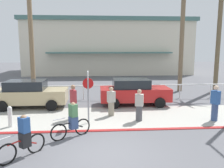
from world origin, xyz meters
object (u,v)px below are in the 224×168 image
object	(u,v)px
palm_tree_1	(29,5)
pedestrian_1	(139,107)
palm_tree_3	(221,14)
car_tan_1	(30,94)
cyclist_black_0	(72,121)
pedestrian_0	(111,103)
pedestrian_2	(215,104)
car_red_2	(134,92)
palm_tree_2	(183,12)
pedestrian_3	(73,103)
stop_sign_bike_lane	(88,90)
bollard_1	(10,116)
cyclist_red_1	(24,138)

from	to	relation	value
palm_tree_1	pedestrian_1	bearing A→B (deg)	-48.01
palm_tree_3	car_tan_1	bearing A→B (deg)	-162.61
palm_tree_3	cyclist_black_0	xyz separation A→B (m)	(-11.17, -9.45, -5.61)
pedestrian_0	pedestrian_2	distance (m)	5.29
car_red_2	cyclist_black_0	distance (m)	6.20
palm_tree_2	cyclist_black_0	distance (m)	13.85
palm_tree_1	pedestrian_3	xyz separation A→B (m)	(3.92, -7.49, -6.07)
pedestrian_1	palm_tree_1	bearing A→B (deg)	131.99
stop_sign_bike_lane	palm_tree_1	bearing A→B (deg)	119.86
palm_tree_1	car_tan_1	size ratio (longest dim) A/B	2.19
pedestrian_2	pedestrian_0	bearing A→B (deg)	166.50
car_tan_1	pedestrian_3	xyz separation A→B (m)	(2.89, -2.57, -0.03)
stop_sign_bike_lane	car_tan_1	distance (m)	4.99
pedestrian_2	cyclist_black_0	bearing A→B (deg)	-166.83
car_tan_1	pedestrian_2	distance (m)	10.56
palm_tree_1	car_tan_1	world-z (taller)	palm_tree_1
stop_sign_bike_lane	pedestrian_2	world-z (taller)	stop_sign_bike_lane
pedestrian_1	palm_tree_2	bearing A→B (deg)	57.27
bollard_1	pedestrian_0	xyz separation A→B (m)	(4.82, 1.44, 0.21)
palm_tree_3	stop_sign_bike_lane	bearing A→B (deg)	-143.78
stop_sign_bike_lane	palm_tree_3	size ratio (longest dim) A/B	0.30
bollard_1	cyclist_red_1	world-z (taller)	cyclist_red_1
car_tan_1	cyclist_red_1	size ratio (longest dim) A/B	2.93
palm_tree_2	pedestrian_0	size ratio (longest dim) A/B	5.79
palm_tree_1	pedestrian_2	bearing A→B (deg)	-36.90
cyclist_red_1	pedestrian_2	size ratio (longest dim) A/B	0.82
stop_sign_bike_lane	pedestrian_3	bearing A→B (deg)	138.15
cyclist_red_1	cyclist_black_0	bearing A→B (deg)	49.30
palm_tree_1	pedestrian_0	world-z (taller)	palm_tree_1
car_red_2	cyclist_red_1	distance (m)	8.43
bollard_1	pedestrian_1	size ratio (longest dim) A/B	0.61
palm_tree_1	cyclist_black_0	size ratio (longest dim) A/B	6.24
stop_sign_bike_lane	car_red_2	xyz separation A→B (m)	(2.81, 3.45, -0.81)
pedestrian_1	pedestrian_3	xyz separation A→B (m)	(-3.32, 0.54, 0.10)
palm_tree_1	pedestrian_3	distance (m)	10.41
palm_tree_1	pedestrian_3	world-z (taller)	palm_tree_1
stop_sign_bike_lane	palm_tree_2	world-z (taller)	palm_tree_2
palm_tree_1	palm_tree_2	xyz separation A→B (m)	(12.21, -0.30, -0.44)
stop_sign_bike_lane	palm_tree_3	xyz separation A→B (m)	(10.55, 7.73, 4.63)
palm_tree_3	pedestrian_3	distance (m)	14.41
stop_sign_bike_lane	pedestrian_3	distance (m)	1.35
cyclist_red_1	palm_tree_1	bearing A→B (deg)	102.75
pedestrian_1	pedestrian_2	bearing A→B (deg)	-3.79
cyclist_black_0	car_tan_1	bearing A→B (deg)	121.57
stop_sign_bike_lane	cyclist_red_1	world-z (taller)	stop_sign_bike_lane
stop_sign_bike_lane	cyclist_black_0	bearing A→B (deg)	-109.71
cyclist_black_0	pedestrian_3	bearing A→B (deg)	94.04
car_tan_1	palm_tree_2	bearing A→B (deg)	22.48
palm_tree_3	pedestrian_2	distance (m)	10.43
palm_tree_3	pedestrian_0	distance (m)	12.73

